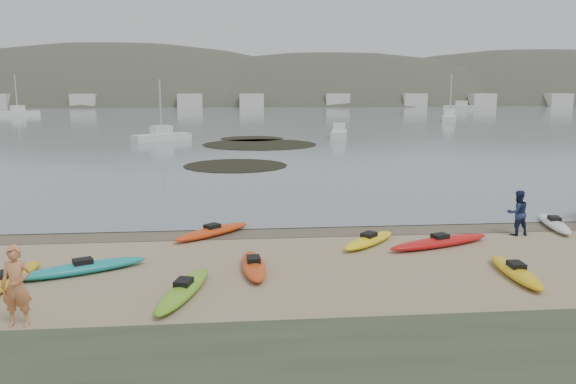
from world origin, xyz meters
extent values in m
plane|color=tan|center=(0.00, 0.00, 0.00)|extent=(600.00, 600.00, 0.00)
plane|color=brown|center=(0.00, -0.30, 0.00)|extent=(60.00, 60.00, 0.00)
plane|color=slate|center=(0.00, 300.00, 0.01)|extent=(1200.00, 1200.00, 0.00)
ellipsoid|color=yellow|center=(2.66, -2.61, 0.17)|extent=(2.62, 2.63, 0.34)
ellipsoid|color=#72B925|center=(-3.50, -7.02, 0.17)|extent=(1.64, 3.75, 0.34)
ellipsoid|color=silver|center=(10.69, -0.80, 0.17)|extent=(1.46, 3.51, 0.34)
ellipsoid|color=teal|center=(-6.69, -4.86, 0.17)|extent=(3.76, 2.27, 0.34)
ellipsoid|color=#DC4213|center=(-1.55, -5.13, 0.17)|extent=(0.84, 3.01, 0.34)
ellipsoid|color=yellow|center=(6.19, -6.42, 0.17)|extent=(0.86, 3.23, 0.34)
ellipsoid|color=red|center=(5.11, -3.03, 0.17)|extent=(4.25, 2.15, 0.34)
ellipsoid|color=gold|center=(-8.58, -5.95, 0.17)|extent=(1.34, 3.92, 0.34)
ellipsoid|color=red|center=(-2.96, -0.80, 0.17)|extent=(3.11, 2.88, 0.34)
imported|color=tan|center=(-7.19, -8.62, 0.98)|extent=(0.73, 0.50, 1.96)
imported|color=navy|center=(8.60, -1.75, 0.87)|extent=(0.88, 0.71, 1.74)
cylinder|color=black|center=(-2.03, 18.59, 0.03)|extent=(7.47, 7.47, 0.04)
cylinder|color=black|center=(0.41, 33.94, 0.03)|extent=(11.36, 11.36, 0.04)
cylinder|color=black|center=(-0.17, 40.41, 0.03)|extent=(6.91, 6.91, 0.04)
cube|color=silver|center=(-9.76, 38.68, 0.44)|extent=(6.11, 5.10, 0.88)
cube|color=silver|center=(9.78, 41.45, 0.43)|extent=(2.97, 6.34, 0.86)
cube|color=silver|center=(34.15, 70.82, 0.54)|extent=(4.89, 8.01, 1.09)
cube|color=silver|center=(-45.72, 97.45, 0.57)|extent=(8.13, 6.17, 1.14)
cube|color=silver|center=(57.15, 121.63, 0.62)|extent=(8.91, 6.51, 1.24)
ellipsoid|color=#384235|center=(-45.00, 195.00, -18.00)|extent=(220.00, 120.00, 80.00)
ellipsoid|color=#384235|center=(35.00, 190.00, -15.30)|extent=(200.00, 110.00, 68.00)
ellipsoid|color=#384235|center=(120.00, 200.00, -17.10)|extent=(230.00, 130.00, 76.00)
cube|color=beige|center=(-66.00, 145.00, 2.00)|extent=(7.00, 5.00, 4.00)
cube|color=beige|center=(-42.00, 145.00, 2.00)|extent=(7.00, 5.00, 4.00)
cube|color=beige|center=(-18.00, 145.00, 2.00)|extent=(7.00, 5.00, 4.00)
cube|color=beige|center=(6.00, 145.00, 2.00)|extent=(7.00, 5.00, 4.00)
cube|color=beige|center=(30.00, 145.00, 2.00)|extent=(7.00, 5.00, 4.00)
cube|color=beige|center=(54.00, 145.00, 2.00)|extent=(7.00, 5.00, 4.00)
cube|color=beige|center=(78.00, 145.00, 2.00)|extent=(7.00, 5.00, 4.00)
cube|color=beige|center=(102.00, 145.00, 2.00)|extent=(7.00, 5.00, 4.00)
camera|label=1|loc=(-2.05, -21.63, 5.52)|focal=35.00mm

